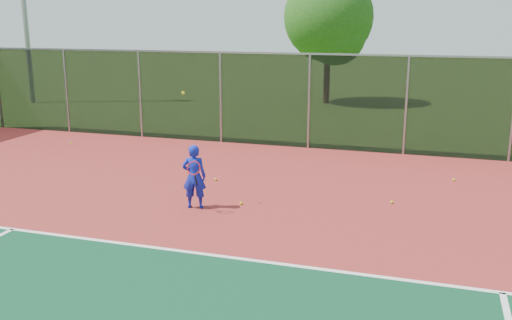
{
  "coord_description": "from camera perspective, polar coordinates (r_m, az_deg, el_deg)",
  "views": [
    {
      "loc": [
        0.79,
        -5.68,
        4.08
      ],
      "look_at": [
        -2.56,
        5.0,
        1.3
      ],
      "focal_mm": 40.0,
      "sensor_mm": 36.0,
      "label": 1
    }
  ],
  "objects": [
    {
      "name": "tennis_player",
      "position": [
        12.52,
        -6.2,
        -1.63
      ],
      "size": [
        0.6,
        0.64,
        2.56
      ],
      "color": "#1221AE",
      "rests_on": "court_apron"
    },
    {
      "name": "practice_ball_7",
      "position": [
        19.94,
        -18.0,
        1.61
      ],
      "size": [
        0.07,
        0.07,
        0.07
      ],
      "primitive_type": "sphere",
      "color": "#BECF18",
      "rests_on": "court_apron"
    },
    {
      "name": "fence_back",
      "position": [
        17.88,
        14.79,
        5.39
      ],
      "size": [
        30.0,
        0.06,
        3.03
      ],
      "color": "black",
      "rests_on": "court_apron"
    },
    {
      "name": "practice_ball_1",
      "position": [
        13.27,
        13.43,
        -4.11
      ],
      "size": [
        0.07,
        0.07,
        0.07
      ],
      "primitive_type": "sphere",
      "color": "#BECF18",
      "rests_on": "court_apron"
    },
    {
      "name": "practice_ball_3",
      "position": [
        12.83,
        -1.49,
        -4.35
      ],
      "size": [
        0.07,
        0.07,
        0.07
      ],
      "primitive_type": "sphere",
      "color": "#BECF18",
      "rests_on": "court_apron"
    },
    {
      "name": "tree_back_left",
      "position": [
        28.34,
        7.43,
        13.6
      ],
      "size": [
        4.3,
        4.3,
        6.32
      ],
      "color": "#362013",
      "rests_on": "ground"
    },
    {
      "name": "court_apron",
      "position": [
        8.73,
        10.53,
        -14.1
      ],
      "size": [
        30.0,
        20.0,
        0.02
      ],
      "primitive_type": "cube",
      "color": "maroon",
      "rests_on": "ground"
    },
    {
      "name": "practice_ball_4",
      "position": [
        15.52,
        19.18,
        -1.88
      ],
      "size": [
        0.07,
        0.07,
        0.07
      ],
      "primitive_type": "sphere",
      "color": "#BECF18",
      "rests_on": "court_apron"
    },
    {
      "name": "practice_ball_2",
      "position": [
        14.74,
        -4.05,
        -1.94
      ],
      "size": [
        0.07,
        0.07,
        0.07
      ],
      "primitive_type": "sphere",
      "color": "#BECF18",
      "rests_on": "court_apron"
    }
  ]
}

